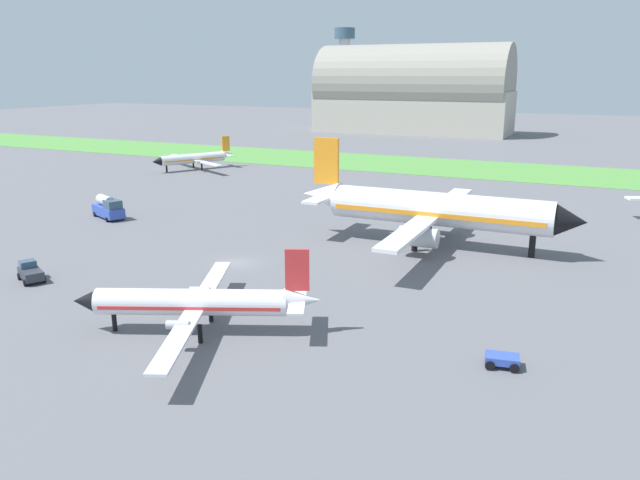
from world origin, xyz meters
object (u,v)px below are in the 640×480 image
at_px(airplane_midfield_jet, 432,210).
at_px(fuel_truck_by_runway, 108,208).
at_px(pushback_tug_midfield, 30,272).
at_px(airplane_taxiing_turboprop, 194,158).
at_px(control_tower, 344,70).
at_px(airplane_foreground_turboprop, 197,302).
at_px(baggage_cart_near_gate, 502,360).

distance_m(airplane_midfield_jet, fuel_truck_by_runway, 47.31).
bearing_deg(pushback_tug_midfield, airplane_taxiing_turboprop, -38.92).
distance_m(pushback_tug_midfield, control_tower, 194.91).
relative_size(airplane_foreground_turboprop, airplane_midfield_jet, 0.63).
bearing_deg(airplane_midfield_jet, airplane_foreground_turboprop, -107.38).
xyz_separation_m(airplane_taxiing_turboprop, baggage_cart_near_gate, (77.62, -68.77, -1.95)).
height_order(baggage_cart_near_gate, control_tower, control_tower).
distance_m(airplane_taxiing_turboprop, fuel_truck_by_runway, 47.91).
relative_size(airplane_foreground_turboprop, airplane_taxiing_turboprop, 1.06).
bearing_deg(airplane_taxiing_turboprop, pushback_tug_midfield, 51.18).
bearing_deg(baggage_cart_near_gate, airplane_foreground_turboprop, -0.62).
distance_m(baggage_cart_near_gate, pushback_tug_midfield, 46.93).
bearing_deg(airplane_midfield_jet, fuel_truck_by_runway, -173.66).
bearing_deg(airplane_midfield_jet, airplane_taxiing_turboprop, 148.29).
height_order(baggage_cart_near_gate, fuel_truck_by_runway, fuel_truck_by_runway).
relative_size(baggage_cart_near_gate, control_tower, 0.07).
relative_size(airplane_foreground_turboprop, pushback_tug_midfield, 5.56).
bearing_deg(control_tower, airplane_foreground_turboprop, -70.37).
xyz_separation_m(airplane_taxiing_turboprop, control_tower, (-14.46, 118.78, 19.71)).
bearing_deg(control_tower, airplane_midfield_jet, -63.49).
bearing_deg(airplane_midfield_jet, baggage_cart_near_gate, -66.24).
relative_size(airplane_taxiing_turboprop, control_tower, 0.56).
height_order(airplane_taxiing_turboprop, pushback_tug_midfield, airplane_taxiing_turboprop).
distance_m(fuel_truck_by_runway, control_tower, 167.76).
xyz_separation_m(airplane_foreground_turboprop, control_tower, (-68.40, 191.74, 19.63)).
height_order(airplane_taxiing_turboprop, baggage_cart_near_gate, airplane_taxiing_turboprop).
bearing_deg(airplane_foreground_turboprop, airplane_midfield_jet, -130.56).
distance_m(airplane_taxiing_turboprop, airplane_midfield_jet, 75.25).
height_order(fuel_truck_by_runway, control_tower, control_tower).
relative_size(airplane_taxiing_turboprop, baggage_cart_near_gate, 7.93).
height_order(airplane_taxiing_turboprop, airplane_midfield_jet, airplane_midfield_jet).
bearing_deg(pushback_tug_midfield, airplane_foreground_turboprop, -160.87).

